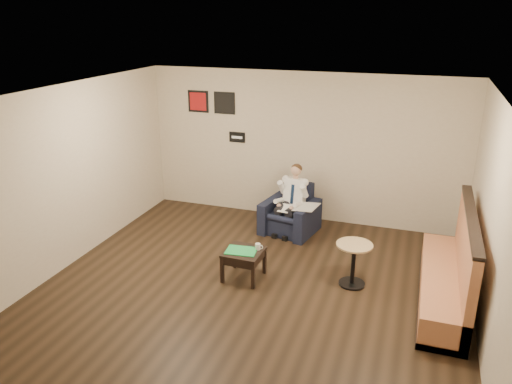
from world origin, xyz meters
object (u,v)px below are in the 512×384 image
(side_table, at_px, (244,264))
(cafe_table, at_px, (353,264))
(armchair, at_px, (290,210))
(banquette, at_px, (446,259))
(coffee_mug, at_px, (258,247))
(smartphone, at_px, (251,247))
(seated_man, at_px, (287,203))
(green_folder, at_px, (241,251))

(side_table, bearing_deg, cafe_table, 11.76)
(armchair, distance_m, banquette, 3.04)
(side_table, bearing_deg, coffee_mug, 31.79)
(banquette, bearing_deg, armchair, 149.24)
(side_table, xyz_separation_m, cafe_table, (1.58, 0.33, 0.10))
(coffee_mug, distance_m, cafe_table, 1.42)
(smartphone, bearing_deg, cafe_table, 18.30)
(banquette, height_order, cafe_table, banquette)
(seated_man, xyz_separation_m, coffee_mug, (-0.01, -1.63, -0.09))
(coffee_mug, bearing_deg, smartphone, 160.99)
(armchair, distance_m, green_folder, 1.89)
(side_table, distance_m, cafe_table, 1.62)
(side_table, height_order, smartphone, smartphone)
(armchair, height_order, banquette, banquette)
(seated_man, bearing_deg, smartphone, -84.03)
(cafe_table, bearing_deg, seated_man, 134.36)
(coffee_mug, bearing_deg, green_folder, -148.21)
(armchair, height_order, green_folder, armchair)
(seated_man, xyz_separation_m, side_table, (-0.19, -1.75, -0.36))
(cafe_table, bearing_deg, coffee_mug, -171.24)
(smartphone, distance_m, banquette, 2.77)
(banquette, bearing_deg, cafe_table, 178.96)
(armchair, distance_m, coffee_mug, 1.75)
(green_folder, bearing_deg, side_table, 31.79)
(armchair, height_order, side_table, armchair)
(armchair, relative_size, smartphone, 6.34)
(seated_man, bearing_deg, banquette, -17.92)
(side_table, height_order, coffee_mug, coffee_mug)
(green_folder, height_order, coffee_mug, coffee_mug)
(cafe_table, bearing_deg, side_table, -168.24)
(seated_man, relative_size, banquette, 0.47)
(banquette, xyz_separation_m, cafe_table, (-1.24, 0.02, -0.32))
(smartphone, xyz_separation_m, banquette, (2.76, 0.15, 0.19))
(armchair, bearing_deg, green_folder, -86.52)
(green_folder, relative_size, banquette, 0.18)
(banquette, bearing_deg, side_table, -173.80)
(seated_man, distance_m, cafe_table, 2.00)
(banquette, distance_m, cafe_table, 1.28)
(side_table, relative_size, smartphone, 3.93)
(side_table, xyz_separation_m, smartphone, (0.06, 0.16, 0.23))
(armchair, relative_size, banquette, 0.35)
(smartphone, relative_size, cafe_table, 0.21)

